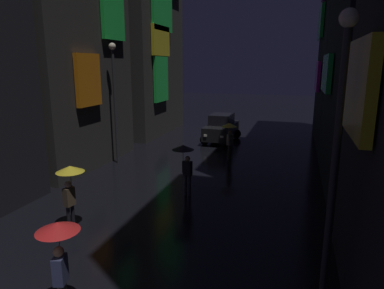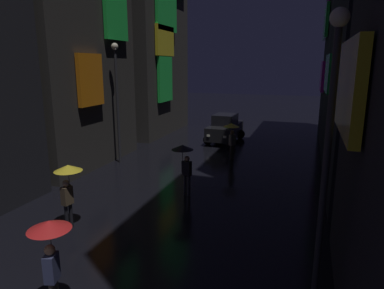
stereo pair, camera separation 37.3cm
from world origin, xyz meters
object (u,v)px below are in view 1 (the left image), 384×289
pedestrian_midstreet_left_black (185,156)px  pedestrian_midstreet_centre_red (59,244)px  pedestrian_foreground_right_yellow (70,180)px  streetlamp_right_near (337,137)px  streetlamp_left_far (115,91)px  pedestrian_foreground_left_yellow (229,131)px  car_distant (221,128)px

pedestrian_midstreet_left_black → pedestrian_midstreet_centre_red: (-0.28, -7.36, 0.00)m
pedestrian_foreground_right_yellow → streetlamp_right_near: 8.04m
streetlamp_left_far → streetlamp_right_near: bearing=-41.5°
pedestrian_foreground_left_yellow → pedestrian_midstreet_centre_red: same height
pedestrian_midstreet_left_black → pedestrian_midstreet_centre_red: bearing=-92.2°
pedestrian_midstreet_centre_red → pedestrian_foreground_right_yellow: 4.15m
pedestrian_foreground_right_yellow → pedestrian_midstreet_left_black: bearing=56.6°
pedestrian_foreground_left_yellow → streetlamp_left_far: 6.55m
pedestrian_midstreet_left_black → pedestrian_foreground_right_yellow: (-2.56, -3.89, 0.00)m
pedestrian_foreground_left_yellow → streetlamp_left_far: streetlamp_left_far is taller
car_distant → streetlamp_left_far: 8.71m
pedestrian_foreground_left_yellow → pedestrian_foreground_right_yellow: same height
pedestrian_foreground_left_yellow → pedestrian_foreground_right_yellow: (-3.25, -9.69, 0.00)m
car_distant → streetlamp_left_far: (-4.23, -7.02, 2.97)m
pedestrian_foreground_left_yellow → streetlamp_right_near: bearing=-69.0°
pedestrian_foreground_right_yellow → pedestrian_foreground_left_yellow: bearing=71.4°
car_distant → pedestrian_foreground_right_yellow: bearing=-97.2°
pedestrian_midstreet_left_black → pedestrian_midstreet_centre_red: size_ratio=1.00×
pedestrian_midstreet_centre_red → streetlamp_left_far: 11.95m
car_distant → pedestrian_midstreet_left_black: bearing=-85.8°
pedestrian_midstreet_left_black → pedestrian_foreground_right_yellow: bearing=-123.4°
pedestrian_midstreet_centre_red → pedestrian_midstreet_left_black: bearing=87.8°
pedestrian_foreground_right_yellow → streetlamp_right_near: streetlamp_right_near is taller
pedestrian_midstreet_left_black → pedestrian_foreground_left_yellow: (0.69, 5.81, 0.00)m
pedestrian_midstreet_left_black → streetlamp_right_near: 7.73m
streetlamp_right_near → pedestrian_foreground_right_yellow: bearing=168.3°
pedestrian_midstreet_centre_red → streetlamp_right_near: 6.03m
pedestrian_foreground_right_yellow → streetlamp_right_near: bearing=-11.7°
pedestrian_foreground_left_yellow → car_distant: pedestrian_foreground_left_yellow is taller
pedestrian_foreground_left_yellow → car_distant: bearing=107.4°
pedestrian_foreground_left_yellow → streetlamp_left_far: size_ratio=0.33×
streetlamp_left_far → streetlamp_right_near: streetlamp_left_far is taller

